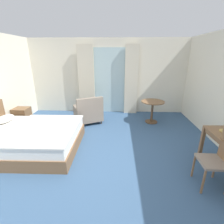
{
  "coord_description": "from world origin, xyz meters",
  "views": [
    {
      "loc": [
        0.39,
        -2.91,
        2.07
      ],
      "look_at": [
        0.25,
        0.63,
        0.82
      ],
      "focal_mm": 25.99,
      "sensor_mm": 36.0,
      "label": 1
    }
  ],
  "objects": [
    {
      "name": "curtain_panel_right",
      "position": [
        0.84,
        2.92,
        1.21
      ],
      "size": [
        0.47,
        0.1,
        2.42
      ],
      "primitive_type": "cube",
      "color": "beige",
      "rests_on": "ground"
    },
    {
      "name": "nightstand",
      "position": [
        -2.55,
        1.62,
        0.28
      ],
      "size": [
        0.43,
        0.41,
        0.56
      ],
      "color": "brown",
      "rests_on": "ground"
    },
    {
      "name": "curtain_panel_left",
      "position": [
        -0.77,
        2.92,
        1.21
      ],
      "size": [
        0.57,
        0.1,
        2.42
      ],
      "primitive_type": "cube",
      "color": "beige",
      "rests_on": "ground"
    },
    {
      "name": "wall_back",
      "position": [
        0.0,
        3.1,
        1.32
      ],
      "size": [
        5.81,
        0.12,
        2.64
      ],
      "primitive_type": "cube",
      "color": "silver",
      "rests_on": "ground"
    },
    {
      "name": "bed",
      "position": [
        -1.68,
        0.31,
        0.28
      ],
      "size": [
        2.25,
        1.74,
        0.96
      ],
      "color": "brown",
      "rests_on": "ground"
    },
    {
      "name": "round_cafe_table",
      "position": [
        1.47,
        2.03,
        0.53
      ],
      "size": [
        0.72,
        0.72,
        0.71
      ],
      "color": "brown",
      "rests_on": "ground"
    },
    {
      "name": "ground",
      "position": [
        0.0,
        0.0,
        -0.05
      ],
      "size": [
        6.21,
        6.72,
        0.1
      ],
      "primitive_type": "cube",
      "color": "#38567A"
    },
    {
      "name": "desk_chair",
      "position": [
        2.0,
        -0.67,
        0.55
      ],
      "size": [
        0.42,
        0.44,
        0.99
      ],
      "color": "gray",
      "rests_on": "ground"
    },
    {
      "name": "armchair_by_window",
      "position": [
        -0.55,
        1.88,
        0.35
      ],
      "size": [
        1.02,
        0.97,
        0.88
      ],
      "color": "gray",
      "rests_on": "ground"
    },
    {
      "name": "balcony_glass_door",
      "position": [
        0.04,
        3.02,
        1.16
      ],
      "size": [
        1.17,
        0.02,
        2.32
      ],
      "primitive_type": "cube",
      "color": "silver",
      "rests_on": "ground"
    }
  ]
}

